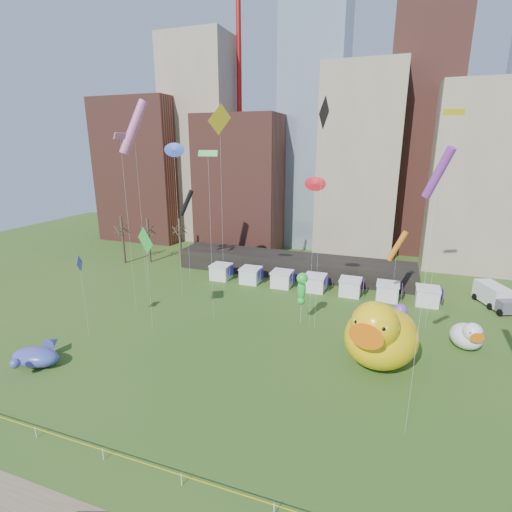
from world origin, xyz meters
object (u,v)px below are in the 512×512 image
at_px(seahorse_green, 302,286).
at_px(seahorse_purple, 400,319).
at_px(small_duck, 468,335).
at_px(whale_inflatable, 37,356).
at_px(box_truck, 494,296).
at_px(big_duck, 380,334).

xyz_separation_m(seahorse_green, seahorse_purple, (10.81, -3.21, -0.95)).
xyz_separation_m(small_duck, seahorse_green, (-17.59, -0.21, 3.25)).
height_order(seahorse_green, seahorse_purple, seahorse_green).
xyz_separation_m(small_duck, whale_inflatable, (-39.32, -17.51, -0.55)).
bearing_deg(seahorse_purple, box_truck, 75.69).
distance_m(whale_inflatable, box_truck, 54.24).
relative_size(seahorse_purple, whale_inflatable, 0.89).
bearing_deg(small_duck, big_duck, -156.66).
bearing_deg(small_duck, whale_inflatable, -170.06).
height_order(small_duck, seahorse_green, seahorse_green).
relative_size(big_duck, whale_inflatable, 1.66).
bearing_deg(whale_inflatable, seahorse_purple, 14.34).
bearing_deg(big_duck, small_duck, 51.75).
bearing_deg(box_truck, small_duck, -132.58).
bearing_deg(small_duck, seahorse_purple, -167.32).
bearing_deg(box_truck, big_duck, -146.20).
relative_size(seahorse_green, seahorse_purple, 1.19).
bearing_deg(box_truck, whale_inflatable, -167.17).
height_order(seahorse_purple, whale_inflatable, seahorse_purple).
bearing_deg(seahorse_green, small_duck, -24.28).
bearing_deg(whale_inflatable, seahorse_green, 29.45).
relative_size(small_duck, box_truck, 0.67).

